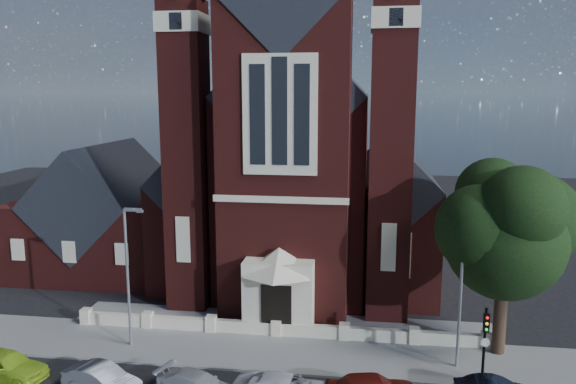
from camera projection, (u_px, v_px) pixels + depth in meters
name	position (u px, v px, depth m)	size (l,w,h in m)	color
ground	(295.00, 288.00, 41.60)	(120.00, 120.00, 0.00)	black
pavement_strip	(271.00, 352.00, 31.36)	(60.00, 5.00, 0.12)	gray
forecourt_paving	(282.00, 323.00, 35.26)	(26.00, 3.00, 0.14)	gray
forecourt_wall	(277.00, 336.00, 33.31)	(24.00, 0.40, 0.90)	beige
church	(307.00, 165.00, 47.90)	(20.01, 34.90, 29.20)	#4F1815
parish_hall	(107.00, 219.00, 46.05)	(12.00, 12.20, 10.24)	#4F1815
street_tree	(509.00, 234.00, 29.56)	(6.40, 6.60, 10.70)	black
street_lamp_left	(129.00, 269.00, 31.18)	(1.16, 0.22, 8.09)	gray
street_lamp_right	(463.00, 285.00, 28.66)	(1.16, 0.22, 8.09)	gray
traffic_signal	(485.00, 336.00, 27.35)	(0.28, 0.42, 4.00)	black
car_lime_van	(5.00, 365.00, 28.23)	(1.80, 4.46, 1.52)	#A8D22A
car_silver_a	(102.00, 380.00, 26.96)	(1.42, 4.06, 1.34)	gray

